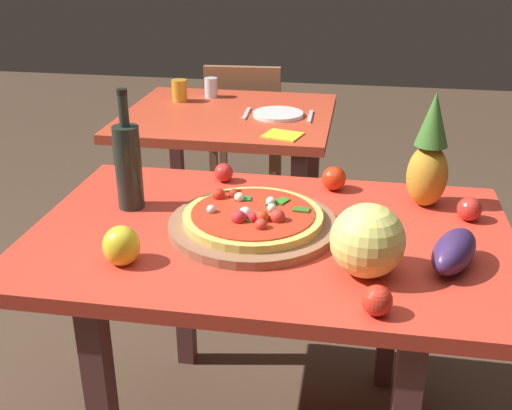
{
  "coord_description": "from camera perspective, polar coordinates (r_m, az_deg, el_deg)",
  "views": [
    {
      "loc": [
        0.22,
        -1.5,
        1.51
      ],
      "look_at": [
        -0.05,
        0.06,
        0.81
      ],
      "focal_mm": 43.85,
      "sensor_mm": 36.0,
      "label": 1
    }
  ],
  "objects": [
    {
      "name": "dinner_plate",
      "position": [
        2.74,
        2.02,
        8.29
      ],
      "size": [
        0.22,
        0.22,
        0.02
      ],
      "primitive_type": "cylinder",
      "color": "white",
      "rests_on": "background_table"
    },
    {
      "name": "pizza",
      "position": [
        1.69,
        -0.31,
        -1.01
      ],
      "size": [
        0.38,
        0.38,
        0.06
      ],
      "color": "#DAB954",
      "rests_on": "pizza_board"
    },
    {
      "name": "drinking_glass_water",
      "position": [
        3.06,
        -4.13,
        10.64
      ],
      "size": [
        0.06,
        0.06,
        0.09
      ],
      "primitive_type": "cylinder",
      "color": "silver",
      "rests_on": "background_table"
    },
    {
      "name": "display_table",
      "position": [
        1.74,
        1.25,
        -5.17
      ],
      "size": [
        1.3,
        0.83,
        0.76
      ],
      "color": "brown",
      "rests_on": "ground_plane"
    },
    {
      "name": "pineapple_left",
      "position": [
        1.86,
        15.53,
        4.29
      ],
      "size": [
        0.12,
        0.12,
        0.34
      ],
      "color": "#C08B26",
      "rests_on": "display_table"
    },
    {
      "name": "fork_utensil",
      "position": [
        2.77,
        -0.88,
        8.34
      ],
      "size": [
        0.02,
        0.18,
        0.01
      ],
      "primitive_type": "cube",
      "rotation": [
        0.0,
        0.0,
        0.04
      ],
      "color": "silver",
      "rests_on": "background_table"
    },
    {
      "name": "napkin_folded",
      "position": [
        2.47,
        2.45,
        6.39
      ],
      "size": [
        0.17,
        0.15,
        0.01
      ],
      "primitive_type": "cube",
      "rotation": [
        0.0,
        0.0,
        -0.27
      ],
      "color": "yellow",
      "rests_on": "background_table"
    },
    {
      "name": "background_table",
      "position": [
        2.83,
        -2.53,
        6.15
      ],
      "size": [
        0.91,
        0.82,
        0.76
      ],
      "color": "brown",
      "rests_on": "ground_plane"
    },
    {
      "name": "tomato_at_corner",
      "position": [
        2.02,
        -2.97,
        2.98
      ],
      "size": [
        0.06,
        0.06,
        0.06
      ],
      "primitive_type": "sphere",
      "color": "red",
      "rests_on": "display_table"
    },
    {
      "name": "pizza_board",
      "position": [
        1.7,
        -0.29,
        -1.83
      ],
      "size": [
        0.46,
        0.46,
        0.02
      ],
      "primitive_type": "cylinder",
      "color": "#905D41",
      "rests_on": "display_table"
    },
    {
      "name": "tomato_near_board",
      "position": [
        1.36,
        10.98,
        -8.55
      ],
      "size": [
        0.07,
        0.07,
        0.07
      ],
      "primitive_type": "sphere",
      "color": "red",
      "rests_on": "display_table"
    },
    {
      "name": "tomato_beside_pepper",
      "position": [
        1.84,
        18.88,
        -0.35
      ],
      "size": [
        0.07,
        0.07,
        0.07
      ],
      "primitive_type": "sphere",
      "color": "red",
      "rests_on": "display_table"
    },
    {
      "name": "knife_utensil",
      "position": [
        2.73,
        4.96,
        8.04
      ],
      "size": [
        0.02,
        0.18,
        0.01
      ],
      "primitive_type": "cube",
      "rotation": [
        0.0,
        0.0,
        0.02
      ],
      "color": "silver",
      "rests_on": "background_table"
    },
    {
      "name": "melon",
      "position": [
        1.48,
        10.13,
        -3.21
      ],
      "size": [
        0.18,
        0.18,
        0.18
      ],
      "primitive_type": "sphere",
      "color": "#E5DF6B",
      "rests_on": "display_table"
    },
    {
      "name": "drinking_glass_juice",
      "position": [
        2.99,
        -7.0,
        10.32
      ],
      "size": [
        0.07,
        0.07,
        0.1
      ],
      "primitive_type": "cylinder",
      "color": "gold",
      "rests_on": "background_table"
    },
    {
      "name": "wine_bottle",
      "position": [
        1.83,
        -11.58,
        3.65
      ],
      "size": [
        0.08,
        0.08,
        0.35
      ],
      "color": "#212A24",
      "rests_on": "display_table"
    },
    {
      "name": "dining_chair",
      "position": [
        3.48,
        -1.0,
        6.94
      ],
      "size": [
        0.42,
        0.42,
        0.85
      ],
      "rotation": [
        0.0,
        0.0,
        3.2
      ],
      "color": "#905D41",
      "rests_on": "ground_plane"
    },
    {
      "name": "bell_pepper",
      "position": [
        1.56,
        -12.18,
        -3.65
      ],
      "size": [
        0.09,
        0.09,
        0.1
      ],
      "primitive_type": "ellipsoid",
      "color": "yellow",
      "rests_on": "display_table"
    },
    {
      "name": "eggplant",
      "position": [
        1.57,
        17.62,
        -4.04
      ],
      "size": [
        0.16,
        0.22,
        0.09
      ],
      "primitive_type": "ellipsoid",
      "rotation": [
        0.0,
        0.0,
        1.17
      ],
      "color": "#3A2555",
      "rests_on": "display_table"
    },
    {
      "name": "tomato_by_bottle",
      "position": [
        1.96,
        7.12,
        2.43
      ],
      "size": [
        0.08,
        0.08,
        0.08
      ],
      "primitive_type": "sphere",
      "color": "red",
      "rests_on": "display_table"
    }
  ]
}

